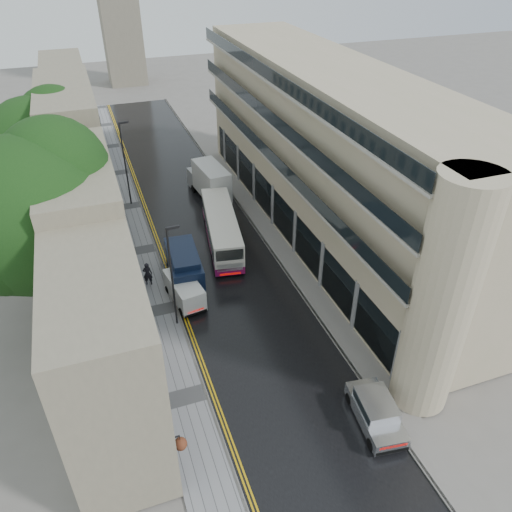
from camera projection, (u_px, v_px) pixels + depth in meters
road at (207, 239)px, 43.61m from camera, size 9.00×85.00×0.02m
left_sidewalk at (140, 251)px, 41.95m from camera, size 2.70×85.00×0.12m
right_sidewalk at (265, 228)px, 45.09m from camera, size 1.80×85.00×0.12m
old_shop_row at (80, 180)px, 39.60m from camera, size 4.50×56.00×12.00m
modern_block at (327, 155)px, 41.43m from camera, size 8.00×40.00×14.00m
tree_near at (35, 240)px, 30.39m from camera, size 10.56×10.56×13.89m
tree_far at (43, 168)px, 41.05m from camera, size 9.24×9.24×12.46m
cream_bus at (213, 249)px, 39.70m from camera, size 3.96×10.56×2.81m
white_lorry at (206, 190)px, 47.30m from camera, size 2.90×7.35×3.76m
silver_hatchback at (372, 438)px, 25.76m from camera, size 2.48×4.63×1.66m
white_van at (181, 305)px, 34.62m from camera, size 2.35×4.30×1.85m
navy_van at (174, 281)px, 36.04m from camera, size 2.60×5.73×2.85m
pedestrian at (148, 274)px, 37.45m from camera, size 0.79×0.61×1.92m
lamp_post_near at (172, 279)px, 32.18m from camera, size 0.86×0.21×7.57m
lamp_post_far at (125, 165)px, 46.67m from camera, size 0.92×0.27×8.10m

